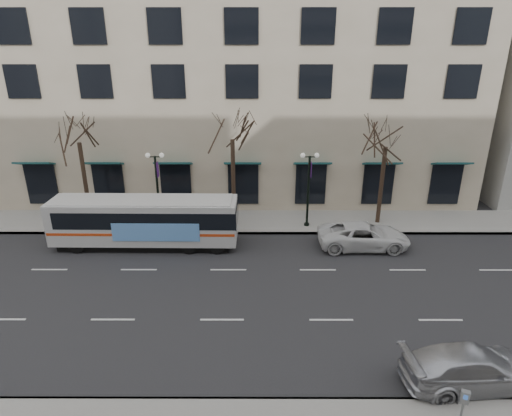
{
  "coord_description": "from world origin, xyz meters",
  "views": [
    {
      "loc": [
        1.6,
        -18.65,
        11.84
      ],
      "look_at": [
        1.55,
        1.54,
        4.0
      ],
      "focal_mm": 30.0,
      "sensor_mm": 36.0,
      "label": 1
    }
  ],
  "objects_px": {
    "silver_car": "(472,368)",
    "lamp_post_left": "(158,186)",
    "pay_station": "(465,400)",
    "tree_far_mid": "(232,125)",
    "city_bus": "(146,221)",
    "lamp_post_right": "(309,186)",
    "white_pickup": "(364,236)",
    "tree_far_right": "(387,132)",
    "tree_far_left": "(77,128)"
  },
  "relations": [
    {
      "from": "silver_car",
      "to": "lamp_post_left",
      "type": "bearing_deg",
      "value": 39.54
    },
    {
      "from": "lamp_post_left",
      "to": "pay_station",
      "type": "relative_size",
      "value": 4.26
    },
    {
      "from": "lamp_post_left",
      "to": "pay_station",
      "type": "distance_m",
      "value": 21.05
    },
    {
      "from": "tree_far_mid",
      "to": "city_bus",
      "type": "relative_size",
      "value": 0.76
    },
    {
      "from": "tree_far_mid",
      "to": "lamp_post_right",
      "type": "height_order",
      "value": "tree_far_mid"
    },
    {
      "from": "lamp_post_right",
      "to": "white_pickup",
      "type": "relative_size",
      "value": 0.94
    },
    {
      "from": "tree_far_right",
      "to": "white_pickup",
      "type": "xyz_separation_m",
      "value": [
        -1.86,
        -3.63,
        -5.65
      ]
    },
    {
      "from": "city_bus",
      "to": "tree_far_right",
      "type": "bearing_deg",
      "value": 13.29
    },
    {
      "from": "tree_far_left",
      "to": "city_bus",
      "type": "xyz_separation_m",
      "value": [
        4.82,
        -3.42,
        -5.03
      ]
    },
    {
      "from": "silver_car",
      "to": "white_pickup",
      "type": "distance_m",
      "value": 11.44
    },
    {
      "from": "tree_far_right",
      "to": "white_pickup",
      "type": "bearing_deg",
      "value": -117.07
    },
    {
      "from": "tree_far_mid",
      "to": "pay_station",
      "type": "relative_size",
      "value": 7.0
    },
    {
      "from": "tree_far_mid",
      "to": "lamp_post_right",
      "type": "relative_size",
      "value": 1.64
    },
    {
      "from": "tree_far_left",
      "to": "lamp_post_left",
      "type": "bearing_deg",
      "value": -6.83
    },
    {
      "from": "silver_car",
      "to": "white_pickup",
      "type": "bearing_deg",
      "value": 1.11
    },
    {
      "from": "tree_far_mid",
      "to": "city_bus",
      "type": "distance_m",
      "value": 8.12
    },
    {
      "from": "tree_far_left",
      "to": "tree_far_mid",
      "type": "bearing_deg",
      "value": 0.0
    },
    {
      "from": "tree_far_left",
      "to": "lamp_post_left",
      "type": "xyz_separation_m",
      "value": [
        5.01,
        -0.6,
        -3.75
      ]
    },
    {
      "from": "city_bus",
      "to": "pay_station",
      "type": "distance_m",
      "value": 19.02
    },
    {
      "from": "tree_far_left",
      "to": "lamp_post_left",
      "type": "relative_size",
      "value": 1.6
    },
    {
      "from": "city_bus",
      "to": "lamp_post_right",
      "type": "bearing_deg",
      "value": 16.06
    },
    {
      "from": "tree_far_left",
      "to": "city_bus",
      "type": "distance_m",
      "value": 7.75
    },
    {
      "from": "city_bus",
      "to": "silver_car",
      "type": "distance_m",
      "value": 18.71
    },
    {
      "from": "tree_far_mid",
      "to": "lamp_post_left",
      "type": "relative_size",
      "value": 1.64
    },
    {
      "from": "tree_far_left",
      "to": "lamp_post_right",
      "type": "relative_size",
      "value": 1.6
    },
    {
      "from": "lamp_post_left",
      "to": "tree_far_left",
      "type": "bearing_deg",
      "value": 173.17
    },
    {
      "from": "tree_far_right",
      "to": "city_bus",
      "type": "bearing_deg",
      "value": -167.31
    },
    {
      "from": "lamp_post_right",
      "to": "city_bus",
      "type": "height_order",
      "value": "lamp_post_right"
    },
    {
      "from": "tree_far_mid",
      "to": "silver_car",
      "type": "relative_size",
      "value": 1.65
    },
    {
      "from": "lamp_post_right",
      "to": "city_bus",
      "type": "xyz_separation_m",
      "value": [
        -10.19,
        -2.82,
        -1.27
      ]
    },
    {
      "from": "tree_far_mid",
      "to": "tree_far_left",
      "type": "bearing_deg",
      "value": -180.0
    },
    {
      "from": "tree_far_right",
      "to": "silver_car",
      "type": "xyz_separation_m",
      "value": [
        -0.52,
        -15.0,
        -5.67
      ]
    },
    {
      "from": "tree_far_mid",
      "to": "lamp_post_left",
      "type": "height_order",
      "value": "tree_far_mid"
    },
    {
      "from": "white_pickup",
      "to": "pay_station",
      "type": "height_order",
      "value": "white_pickup"
    },
    {
      "from": "tree_far_mid",
      "to": "pay_station",
      "type": "xyz_separation_m",
      "value": [
        8.34,
        -16.78,
        -5.87
      ]
    },
    {
      "from": "lamp_post_left",
      "to": "lamp_post_right",
      "type": "xyz_separation_m",
      "value": [
        10.0,
        0.0,
        0.0
      ]
    },
    {
      "from": "lamp_post_right",
      "to": "lamp_post_left",
      "type": "bearing_deg",
      "value": 180.0
    },
    {
      "from": "tree_far_left",
      "to": "lamp_post_left",
      "type": "distance_m",
      "value": 6.29
    },
    {
      "from": "lamp_post_left",
      "to": "lamp_post_right",
      "type": "bearing_deg",
      "value": 0.0
    },
    {
      "from": "lamp_post_right",
      "to": "white_pickup",
      "type": "distance_m",
      "value": 4.87
    },
    {
      "from": "tree_far_right",
      "to": "city_bus",
      "type": "relative_size",
      "value": 0.71
    },
    {
      "from": "pay_station",
      "to": "tree_far_mid",
      "type": "bearing_deg",
      "value": 138.72
    },
    {
      "from": "tree_far_mid",
      "to": "city_bus",
      "type": "height_order",
      "value": "tree_far_mid"
    },
    {
      "from": "tree_far_mid",
      "to": "tree_far_right",
      "type": "distance_m",
      "value": 10.01
    },
    {
      "from": "lamp_post_left",
      "to": "lamp_post_right",
      "type": "relative_size",
      "value": 1.0
    },
    {
      "from": "tree_far_left",
      "to": "lamp_post_left",
      "type": "height_order",
      "value": "tree_far_left"
    },
    {
      "from": "tree_far_left",
      "to": "pay_station",
      "type": "xyz_separation_m",
      "value": [
        18.34,
        -16.78,
        -5.66
      ]
    },
    {
      "from": "white_pickup",
      "to": "pay_station",
      "type": "bearing_deg",
      "value": -179.17
    },
    {
      "from": "tree_far_left",
      "to": "city_bus",
      "type": "height_order",
      "value": "tree_far_left"
    },
    {
      "from": "tree_far_left",
      "to": "silver_car",
      "type": "distance_m",
      "value": 25.29
    }
  ]
}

